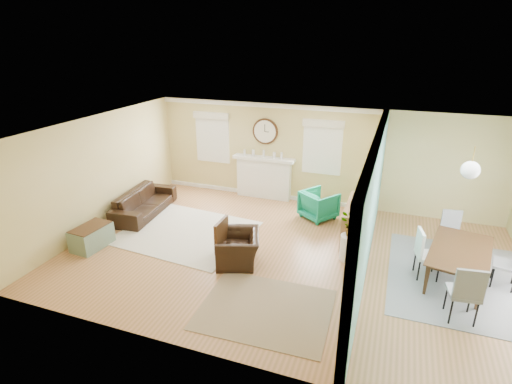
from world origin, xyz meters
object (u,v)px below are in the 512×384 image
sofa (144,202)px  dining_table (460,265)px  eames_chair (238,248)px  credenza (357,221)px  green_chair (319,205)px

sofa → dining_table: 7.20m
eames_chair → credenza: 2.80m
credenza → eames_chair: bearing=-138.4°
green_chair → dining_table: size_ratio=0.44×
dining_table → sofa: bearing=97.1°
eames_chair → dining_table: bearing=80.9°
green_chair → credenza: credenza is taller
sofa → credenza: 5.23m
green_chair → credenza: size_ratio=0.50×
sofa → credenza: (5.20, 0.50, 0.10)m
green_chair → dining_table: 3.48m
sofa → green_chair: green_chair is taller
sofa → credenza: credenza is taller
eames_chair → credenza: credenza is taller
sofa → eames_chair: eames_chair is taller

